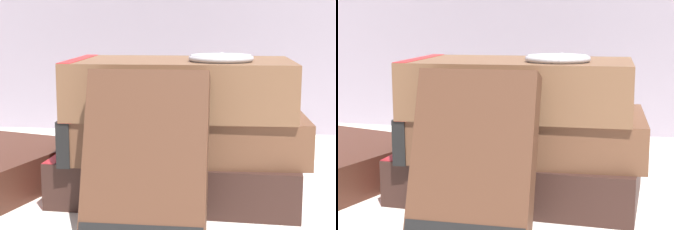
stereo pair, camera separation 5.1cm
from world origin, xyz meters
The scene contains 7 objects.
ground_plane centered at (0.00, 0.00, 0.00)m, with size 3.00×3.00×0.00m, color silver.
book_flat_bottom centered at (-0.02, 0.01, 0.02)m, with size 0.24×0.15×0.04m.
book_flat_middle centered at (-0.01, 0.01, 0.06)m, with size 0.23×0.15×0.04m.
book_flat_top centered at (-0.02, -0.01, 0.11)m, with size 0.21×0.13×0.05m.
book_leaning_front centered at (-0.03, -0.10, 0.06)m, with size 0.10×0.07×0.13m.
pocket_watch centered at (0.03, -0.02, 0.14)m, with size 0.06×0.06×0.01m.
reading_glasses centered at (-0.04, 0.17, 0.00)m, with size 0.11×0.05×0.00m.
Camera 1 is at (0.04, -0.53, 0.17)m, focal length 60.00 mm.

